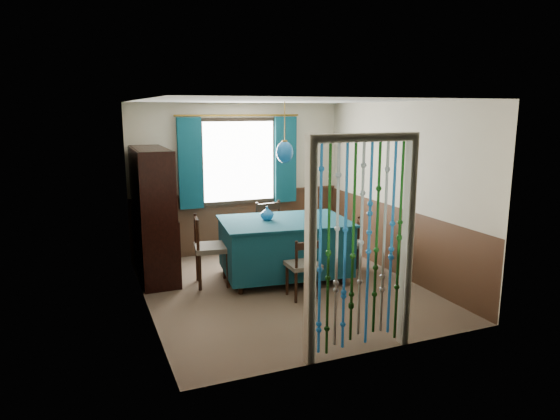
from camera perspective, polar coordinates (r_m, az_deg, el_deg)
name	(u,v)px	position (r m, az deg, el deg)	size (l,w,h in m)	color
floor	(284,289)	(6.87, 0.42, -8.97)	(4.00, 4.00, 0.00)	brown
ceiling	(284,101)	(6.44, 0.45, 12.37)	(4.00, 4.00, 0.00)	silver
wall_back	(238,179)	(8.40, -4.82, 3.56)	(3.60, 3.60, 0.00)	beige
wall_front	(365,232)	(4.79, 9.66, -2.54)	(3.60, 3.60, 0.00)	beige
wall_left	(143,208)	(6.09, -15.40, 0.19)	(4.00, 4.00, 0.00)	beige
wall_right	(399,190)	(7.41, 13.40, 2.23)	(4.00, 4.00, 0.00)	beige
wainscot_back	(239,223)	(8.52, -4.71, -1.46)	(3.60, 3.60, 0.00)	#422819
wainscot_front	(361,306)	(5.04, 9.28, -10.81)	(3.60, 3.60, 0.00)	#422819
wainscot_left	(148,269)	(6.28, -14.90, -6.53)	(4.00, 4.00, 0.00)	#422819
wainscot_right	(395,240)	(7.55, 13.05, -3.40)	(4.00, 4.00, 0.00)	#422819
window	(239,161)	(8.32, -4.75, 5.56)	(1.32, 0.12, 1.42)	black
doorway	(361,251)	(4.90, 9.21, -4.66)	(1.16, 0.12, 2.18)	silver
dining_table	(284,245)	(7.13, 0.51, -4.06)	(1.91, 1.43, 0.86)	#0E3A48
chair_near	(304,266)	(6.42, 2.75, -6.39)	(0.41, 0.39, 0.81)	black
chair_far	(273,231)	(7.83, -0.78, -2.46)	(0.54, 0.53, 0.97)	black
chair_left	(210,248)	(6.94, -8.05, -4.37)	(0.53, 0.55, 0.98)	black
chair_right	(350,244)	(7.48, 8.04, -3.85)	(0.52, 0.53, 0.82)	black
sideboard	(154,234)	(7.42, -14.25, -2.63)	(0.51, 1.43, 1.86)	black
pendant_lamp	(285,152)	(6.90, 0.53, 6.66)	(0.24, 0.24, 0.83)	olive
vase_table	(267,214)	(7.04, -1.50, -0.42)	(0.17, 0.17, 0.18)	#155591
bowl_shelf	(159,191)	(7.01, -13.69, 2.13)	(0.22, 0.22, 0.05)	beige
vase_sideboard	(153,203)	(7.66, -14.29, 0.83)	(0.19, 0.19, 0.20)	beige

